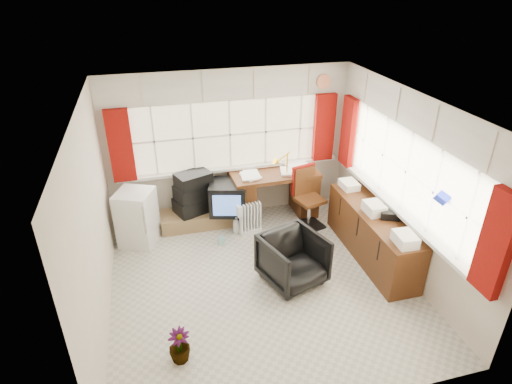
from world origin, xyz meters
TOP-DOWN VIEW (x-y plane):
  - ground at (0.00, 0.00)m, footprint 4.00×4.00m
  - room_walls at (0.00, 0.00)m, footprint 4.00×4.00m
  - window_back at (0.00, 1.94)m, footprint 3.70×0.12m
  - window_right at (1.94, 0.00)m, footprint 0.12×3.70m
  - curtains at (0.92, 0.93)m, footprint 3.83×3.83m
  - overhead_cabinets at (0.98, 0.98)m, footprint 3.98×3.98m
  - desk at (0.67, 1.71)m, footprint 1.47×0.75m
  - desk_lamp at (0.85, 1.57)m, footprint 0.14×0.12m
  - task_chair at (1.11, 1.32)m, footprint 0.53×0.55m
  - office_chair at (0.42, -0.05)m, footprint 0.97×0.98m
  - radiator at (0.15, 1.26)m, footprint 0.37×0.19m
  - credenza at (1.73, 0.20)m, footprint 0.50×2.00m
  - file_tray at (1.88, 0.08)m, footprint 0.36×0.40m
  - tv_bench at (-0.55, 1.72)m, footprint 1.40×0.50m
  - crt_tv at (-0.14, 1.60)m, footprint 0.70×0.66m
  - hifi_stack at (-0.66, 1.78)m, footprint 0.76×0.62m
  - mini_fridge at (-1.59, 1.46)m, footprint 0.68×0.69m
  - spray_bottle_a at (-0.07, 1.32)m, footprint 0.13×0.13m
  - spray_bottle_b at (-0.36, 1.05)m, footprint 0.08×0.08m
  - flower_vase at (-1.21, -1.03)m, footprint 0.30×0.30m

SIDE VIEW (x-z plane):
  - ground at x=0.00m, z-range 0.00..0.00m
  - spray_bottle_b at x=-0.36m, z-range 0.00..0.18m
  - tv_bench at x=-0.55m, z-range 0.00..0.25m
  - spray_bottle_a at x=-0.07m, z-range 0.00..0.29m
  - flower_vase at x=-1.21m, z-range 0.00..0.42m
  - radiator at x=0.15m, z-range -0.05..0.48m
  - office_chair at x=0.42m, z-range 0.00..0.71m
  - credenza at x=1.73m, z-range -0.04..0.81m
  - mini_fridge at x=-1.59m, z-range 0.00..0.88m
  - desk at x=0.67m, z-range 0.03..0.90m
  - crt_tv at x=-0.14m, z-range 0.25..0.78m
  - task_chair at x=1.11m, z-range 0.03..1.06m
  - hifi_stack at x=-0.66m, z-range 0.23..0.91m
  - file_tray at x=1.88m, z-range 0.75..0.86m
  - window_back at x=0.00m, z-range -0.85..2.75m
  - window_right at x=1.94m, z-range -0.85..2.75m
  - desk_lamp at x=0.85m, z-range 0.91..1.32m
  - curtains at x=0.92m, z-range 0.88..2.03m
  - room_walls at x=0.00m, z-range -0.50..3.50m
  - overhead_cabinets at x=0.98m, z-range 2.01..2.49m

